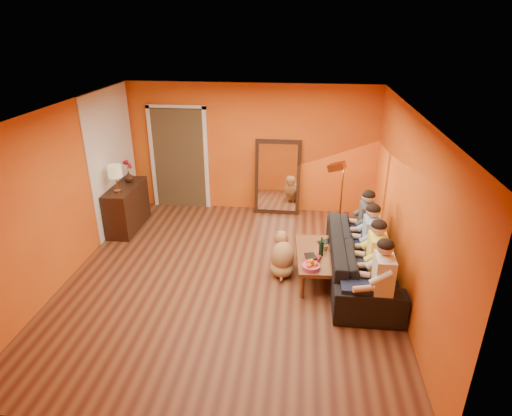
# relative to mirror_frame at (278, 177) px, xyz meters

# --- Properties ---
(room_shell) EXTENTS (5.00, 5.50, 2.60)m
(room_shell) POSITION_rel_mirror_frame_xyz_m (-0.55, -2.26, 0.54)
(room_shell) COLOR brown
(room_shell) RESTS_ON ground
(white_accent) EXTENTS (0.02, 1.90, 2.58)m
(white_accent) POSITION_rel_mirror_frame_xyz_m (-3.04, -0.88, 0.54)
(white_accent) COLOR white
(white_accent) RESTS_ON wall_left
(doorway_recess) EXTENTS (1.06, 0.30, 2.10)m
(doorway_recess) POSITION_rel_mirror_frame_xyz_m (-2.05, 0.20, 0.29)
(doorway_recess) COLOR #3F2D19
(doorway_recess) RESTS_ON floor
(door_jamb_left) EXTENTS (0.08, 0.06, 2.20)m
(door_jamb_left) POSITION_rel_mirror_frame_xyz_m (-2.62, 0.08, 0.29)
(door_jamb_left) COLOR white
(door_jamb_left) RESTS_ON wall_back
(door_jamb_right) EXTENTS (0.08, 0.06, 2.20)m
(door_jamb_right) POSITION_rel_mirror_frame_xyz_m (-1.48, 0.08, 0.29)
(door_jamb_right) COLOR white
(door_jamb_right) RESTS_ON wall_back
(door_header) EXTENTS (1.22, 0.06, 0.08)m
(door_header) POSITION_rel_mirror_frame_xyz_m (-2.05, 0.08, 1.36)
(door_header) COLOR white
(door_header) RESTS_ON wall_back
(mirror_frame) EXTENTS (0.92, 0.27, 1.51)m
(mirror_frame) POSITION_rel_mirror_frame_xyz_m (0.00, 0.00, 0.00)
(mirror_frame) COLOR black
(mirror_frame) RESTS_ON floor
(mirror_glass) EXTENTS (0.78, 0.21, 1.35)m
(mirror_glass) POSITION_rel_mirror_frame_xyz_m (0.00, -0.04, 0.00)
(mirror_glass) COLOR white
(mirror_glass) RESTS_ON mirror_frame
(sideboard) EXTENTS (0.44, 1.18, 0.85)m
(sideboard) POSITION_rel_mirror_frame_xyz_m (-2.79, -1.08, -0.34)
(sideboard) COLOR black
(sideboard) RESTS_ON floor
(table_lamp) EXTENTS (0.24, 0.24, 0.51)m
(table_lamp) POSITION_rel_mirror_frame_xyz_m (-2.79, -1.38, 0.34)
(table_lamp) COLOR beige
(table_lamp) RESTS_ON sideboard
(sofa) EXTENTS (2.43, 0.95, 0.71)m
(sofa) POSITION_rel_mirror_frame_xyz_m (1.45, -2.40, -0.41)
(sofa) COLOR black
(sofa) RESTS_ON floor
(coffee_table) EXTENTS (0.70, 1.26, 0.42)m
(coffee_table) POSITION_rel_mirror_frame_xyz_m (0.78, -2.43, -0.55)
(coffee_table) COLOR brown
(coffee_table) RESTS_ON floor
(floor_lamp) EXTENTS (0.37, 0.33, 1.44)m
(floor_lamp) POSITION_rel_mirror_frame_xyz_m (1.20, -1.08, -0.04)
(floor_lamp) COLOR #B16B34
(floor_lamp) RESTS_ON floor
(dog) EXTENTS (0.57, 0.69, 0.70)m
(dog) POSITION_rel_mirror_frame_xyz_m (0.25, -2.37, -0.41)
(dog) COLOR #A5784A
(dog) RESTS_ON floor
(person_far_left) EXTENTS (0.70, 0.44, 1.22)m
(person_far_left) POSITION_rel_mirror_frame_xyz_m (1.58, -3.40, -0.15)
(person_far_left) COLOR beige
(person_far_left) RESTS_ON sofa
(person_mid_left) EXTENTS (0.70, 0.44, 1.22)m
(person_mid_left) POSITION_rel_mirror_frame_xyz_m (1.58, -2.85, -0.15)
(person_mid_left) COLOR #F9EC53
(person_mid_left) RESTS_ON sofa
(person_mid_right) EXTENTS (0.70, 0.44, 1.22)m
(person_mid_right) POSITION_rel_mirror_frame_xyz_m (1.58, -2.30, -0.15)
(person_mid_right) COLOR #87A4D0
(person_mid_right) RESTS_ON sofa
(person_far_right) EXTENTS (0.70, 0.44, 1.22)m
(person_far_right) POSITION_rel_mirror_frame_xyz_m (1.58, -1.75, -0.15)
(person_far_right) COLOR #36363C
(person_far_right) RESTS_ON sofa
(fruit_bowl) EXTENTS (0.26, 0.26, 0.16)m
(fruit_bowl) POSITION_rel_mirror_frame_xyz_m (0.68, -2.88, -0.26)
(fruit_bowl) COLOR #C54572
(fruit_bowl) RESTS_ON coffee_table
(wine_bottle) EXTENTS (0.07, 0.07, 0.31)m
(wine_bottle) POSITION_rel_mirror_frame_xyz_m (0.83, -2.48, -0.18)
(wine_bottle) COLOR black
(wine_bottle) RESTS_ON coffee_table
(tumbler) EXTENTS (0.11, 0.11, 0.08)m
(tumbler) POSITION_rel_mirror_frame_xyz_m (0.90, -2.31, -0.30)
(tumbler) COLOR #B27F3F
(tumbler) RESTS_ON coffee_table
(laptop) EXTENTS (0.37, 0.34, 0.02)m
(laptop) POSITION_rel_mirror_frame_xyz_m (0.96, -2.08, -0.33)
(laptop) COLOR black
(laptop) RESTS_ON coffee_table
(book_lower) EXTENTS (0.19, 0.24, 0.02)m
(book_lower) POSITION_rel_mirror_frame_xyz_m (0.60, -2.63, -0.33)
(book_lower) COLOR black
(book_lower) RESTS_ON coffee_table
(book_mid) EXTENTS (0.27, 0.31, 0.02)m
(book_mid) POSITION_rel_mirror_frame_xyz_m (0.61, -2.62, -0.31)
(book_mid) COLOR #A31226
(book_mid) RESTS_ON book_lower
(book_upper) EXTENTS (0.20, 0.24, 0.02)m
(book_upper) POSITION_rel_mirror_frame_xyz_m (0.60, -2.64, -0.29)
(book_upper) COLOR black
(book_upper) RESTS_ON book_mid
(vase) EXTENTS (0.19, 0.19, 0.20)m
(vase) POSITION_rel_mirror_frame_xyz_m (-2.79, -0.83, 0.19)
(vase) COLOR black
(vase) RESTS_ON sideboard
(flowers) EXTENTS (0.17, 0.17, 0.45)m
(flowers) POSITION_rel_mirror_frame_xyz_m (-2.79, -0.83, 0.43)
(flowers) COLOR #A31226
(flowers) RESTS_ON vase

